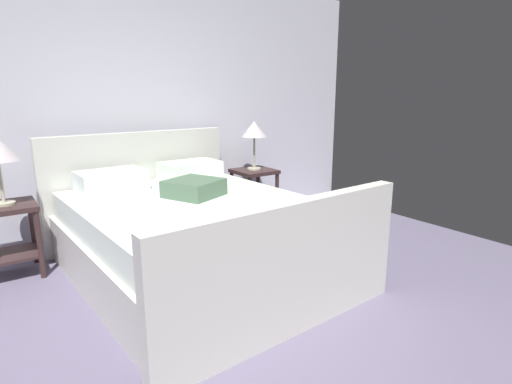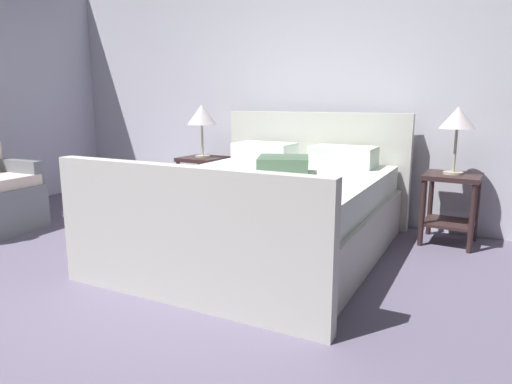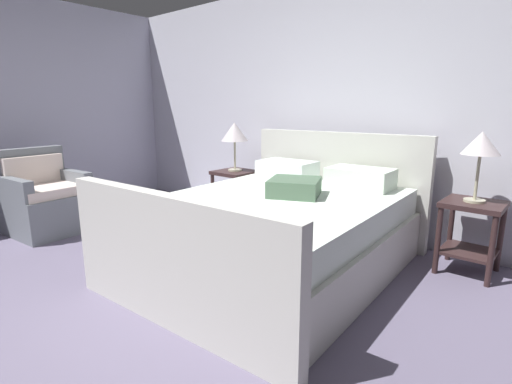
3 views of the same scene
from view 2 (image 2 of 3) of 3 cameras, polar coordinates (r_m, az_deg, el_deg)
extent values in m
cube|color=slate|center=(2.83, -21.48, -14.92)|extent=(6.27, 5.76, 0.02)
cube|color=silver|center=(4.91, 5.79, 12.82)|extent=(6.39, 0.12, 2.66)
cube|color=silver|center=(3.68, 1.20, -4.43)|extent=(1.85, 2.21, 0.40)
cube|color=silver|center=(4.61, 7.31, 3.11)|extent=(1.87, 0.20, 1.09)
cube|color=silver|center=(2.71, -9.23, -5.59)|extent=(1.87, 0.20, 0.84)
cube|color=white|center=(3.61, 1.22, 0.31)|extent=(1.77, 2.14, 0.22)
cube|color=white|center=(4.44, 1.11, 5.03)|extent=(0.58, 0.39, 0.18)
cube|color=white|center=(4.16, 10.89, 4.38)|extent=(0.58, 0.39, 0.18)
cube|color=#4E6A51|center=(3.69, 3.45, 3.37)|extent=(0.53, 0.53, 0.14)
cube|color=#342221|center=(4.15, 23.44, 1.80)|extent=(0.44, 0.44, 0.04)
cube|color=#342221|center=(4.22, 23.01, -3.55)|extent=(0.40, 0.40, 0.02)
cylinder|color=#342221|center=(4.04, 20.10, -2.51)|extent=(0.04, 0.04, 0.56)
cylinder|color=#342221|center=(4.00, 25.46, -3.09)|extent=(0.04, 0.04, 0.56)
cylinder|color=#342221|center=(4.41, 21.00, -1.46)|extent=(0.04, 0.04, 0.56)
cylinder|color=#342221|center=(4.37, 25.91, -1.97)|extent=(0.04, 0.04, 0.56)
cylinder|color=#B7B293|center=(4.14, 23.48, 2.21)|extent=(0.16, 0.16, 0.02)
cylinder|color=#B7B293|center=(4.12, 23.69, 4.80)|extent=(0.02, 0.02, 0.36)
cone|color=silver|center=(4.10, 23.99, 8.53)|extent=(0.28, 0.28, 0.18)
cube|color=#342221|center=(4.97, -6.68, 4.14)|extent=(0.44, 0.44, 0.04)
cube|color=#342221|center=(5.04, -6.57, -0.38)|extent=(0.40, 0.40, 0.02)
cylinder|color=#342221|center=(4.99, -9.65, 0.59)|extent=(0.04, 0.04, 0.56)
cylinder|color=#342221|center=(4.76, -6.13, 0.16)|extent=(0.04, 0.04, 0.56)
cylinder|color=#342221|center=(5.28, -7.02, 1.27)|extent=(0.04, 0.04, 0.56)
cylinder|color=#342221|center=(5.06, -3.59, 0.89)|extent=(0.04, 0.04, 0.56)
cylinder|color=#B7B293|center=(4.97, -6.69, 4.48)|extent=(0.16, 0.16, 0.02)
cylinder|color=#B7B293|center=(4.95, -6.73, 6.50)|extent=(0.02, 0.02, 0.33)
cone|color=silver|center=(4.93, -6.81, 9.64)|extent=(0.31, 0.31, 0.21)
cube|color=slate|center=(5.01, -27.89, 2.36)|extent=(0.65, 0.15, 0.22)
camera|label=1|loc=(3.15, -56.60, 10.85)|focal=28.72mm
camera|label=3|loc=(0.68, 44.90, 19.80)|focal=27.18mm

